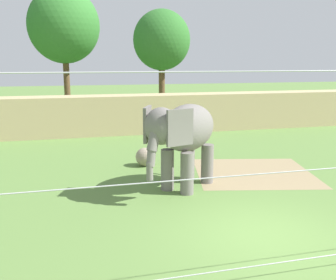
# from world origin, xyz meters

# --- Properties ---
(ground_plane) EXTENTS (120.00, 120.00, 0.00)m
(ground_plane) POSITION_xyz_m (0.00, 0.00, 0.00)
(ground_plane) COLOR #5B7F3D
(dirt_patch) EXTENTS (4.95, 4.77, 0.01)m
(dirt_patch) POSITION_xyz_m (2.15, 4.77, 0.00)
(dirt_patch) COLOR #937F5B
(dirt_patch) RESTS_ON ground
(embankment_wall) EXTENTS (36.00, 1.80, 2.17)m
(embankment_wall) POSITION_xyz_m (0.00, 13.88, 1.08)
(embankment_wall) COLOR tan
(embankment_wall) RESTS_ON ground
(elephant) EXTENTS (3.17, 3.05, 2.77)m
(elephant) POSITION_xyz_m (-0.88, 3.71, 1.83)
(elephant) COLOR slate
(elephant) RESTS_ON ground
(enrichment_ball) EXTENTS (0.72, 0.72, 0.72)m
(enrichment_ball) POSITION_xyz_m (-1.58, 6.67, 0.36)
(enrichment_ball) COLOR gray
(enrichment_ball) RESTS_ON ground
(tree_far_left) EXTENTS (3.99, 3.99, 7.61)m
(tree_far_left) POSITION_xyz_m (2.06, 19.10, 5.47)
(tree_far_left) COLOR brown
(tree_far_left) RESTS_ON ground
(tree_left_of_centre) EXTENTS (5.09, 5.09, 9.23)m
(tree_left_of_centre) POSITION_xyz_m (-4.55, 21.65, 6.53)
(tree_left_of_centre) COLOR brown
(tree_left_of_centre) RESTS_ON ground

